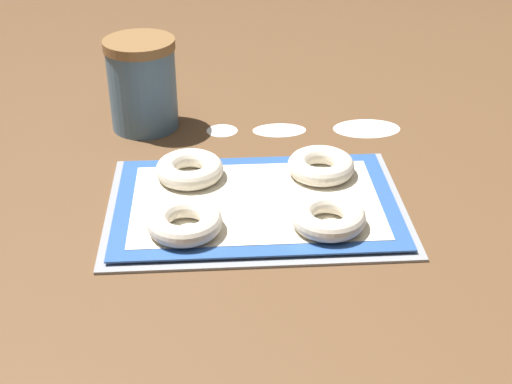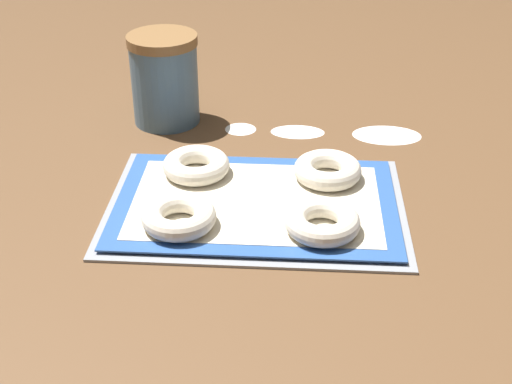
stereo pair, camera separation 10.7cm
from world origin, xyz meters
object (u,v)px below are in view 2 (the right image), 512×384
object	(u,v)px
bagel_back_left	(196,165)
flour_canister	(165,79)
bagel_front_left	(179,216)
bagel_front_right	(322,222)
baking_tray	(256,205)
bagel_back_right	(328,170)

from	to	relation	value
bagel_back_left	flour_canister	world-z (taller)	flour_canister
bagel_front_left	bagel_front_right	distance (m)	0.19
baking_tray	flour_canister	size ratio (longest dim) A/B	2.70
bagel_back_left	flour_canister	bearing A→B (deg)	111.29
flour_canister	bagel_front_right	bearing A→B (deg)	-52.55
baking_tray	flour_canister	bearing A→B (deg)	122.15
bagel_front_right	flour_canister	bearing A→B (deg)	127.45
bagel_back_right	baking_tray	bearing A→B (deg)	-145.47
bagel_front_right	bagel_back_right	size ratio (longest dim) A/B	1.00
bagel_front_left	flour_canister	xyz separation A→B (m)	(-0.08, 0.34, 0.05)
bagel_front_left	flour_canister	distance (m)	0.36
bagel_front_right	bagel_front_left	bearing A→B (deg)	179.84
bagel_front_right	bagel_back_left	size ratio (longest dim) A/B	1.00
bagel_front_left	flour_canister	world-z (taller)	flour_canister
baking_tray	bagel_front_right	distance (m)	0.12
bagel_back_left	baking_tray	bearing A→B (deg)	-37.35
bagel_front_left	bagel_back_left	bearing A→B (deg)	88.32
bagel_back_right	flour_canister	xyz separation A→B (m)	(-0.27, 0.21, 0.05)
bagel_front_right	flour_canister	distance (m)	0.44
bagel_front_right	flour_canister	world-z (taller)	flour_canister
bagel_back_left	bagel_back_right	size ratio (longest dim) A/B	1.00
bagel_back_left	bagel_front_left	bearing A→B (deg)	-91.68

